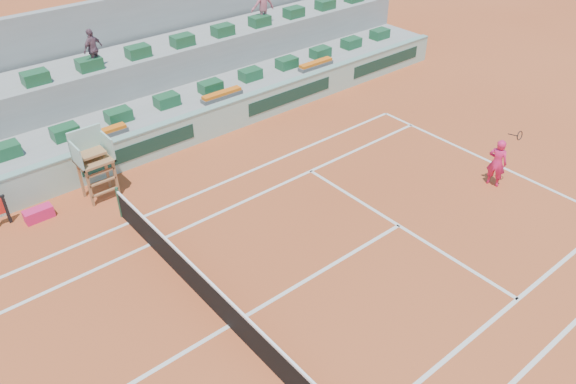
% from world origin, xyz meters
% --- Properties ---
extents(ground, '(90.00, 90.00, 0.00)m').
position_xyz_m(ground, '(0.00, 0.00, 0.00)').
color(ground, '#A54320').
rests_on(ground, ground).
extents(seating_tier_lower, '(36.00, 4.00, 1.20)m').
position_xyz_m(seating_tier_lower, '(0.00, 10.70, 0.60)').
color(seating_tier_lower, gray).
rests_on(seating_tier_lower, ground).
extents(seating_tier_upper, '(36.00, 2.40, 2.60)m').
position_xyz_m(seating_tier_upper, '(0.00, 12.30, 1.30)').
color(seating_tier_upper, gray).
rests_on(seating_tier_upper, ground).
extents(stadium_back_wall, '(36.00, 0.40, 4.40)m').
position_xyz_m(stadium_back_wall, '(0.00, 13.90, 2.20)').
color(stadium_back_wall, gray).
rests_on(stadium_back_wall, ground).
extents(player_bag, '(0.88, 0.39, 0.39)m').
position_xyz_m(player_bag, '(-2.05, 7.47, 0.19)').
color(player_bag, '#DC1C59').
rests_on(player_bag, ground).
extents(spectator_mid, '(0.96, 0.67, 1.51)m').
position_xyz_m(spectator_mid, '(2.24, 11.66, 3.35)').
color(spectator_mid, '#6D4957').
rests_on(spectator_mid, seating_tier_upper).
extents(spectator_right, '(1.21, 0.81, 1.74)m').
position_xyz_m(spectator_right, '(10.30, 11.86, 3.47)').
color(spectator_right, '#A75362').
rests_on(spectator_right, seating_tier_upper).
extents(court_lines, '(23.89, 11.09, 0.01)m').
position_xyz_m(court_lines, '(0.00, 0.00, 0.01)').
color(court_lines, silver).
rests_on(court_lines, ground).
extents(tennis_net, '(0.10, 11.97, 1.10)m').
position_xyz_m(tennis_net, '(0.00, 0.00, 0.53)').
color(tennis_net, black).
rests_on(tennis_net, ground).
extents(advertising_hoarding, '(36.00, 0.34, 1.26)m').
position_xyz_m(advertising_hoarding, '(0.02, 8.50, 0.63)').
color(advertising_hoarding, '#99C0AF').
rests_on(advertising_hoarding, ground).
extents(umpire_chair, '(1.10, 0.90, 2.40)m').
position_xyz_m(umpire_chair, '(0.00, 7.50, 1.54)').
color(umpire_chair, '#936038').
rests_on(umpire_chair, ground).
extents(seat_row_lower, '(32.90, 0.60, 0.44)m').
position_xyz_m(seat_row_lower, '(0.00, 9.80, 1.42)').
color(seat_row_lower, '#1A4F2D').
rests_on(seat_row_lower, seating_tier_lower).
extents(seat_row_upper, '(32.90, 0.60, 0.44)m').
position_xyz_m(seat_row_upper, '(0.00, 11.70, 2.82)').
color(seat_row_upper, '#1A4F2D').
rests_on(seat_row_upper, seating_tier_upper).
extents(flower_planters, '(26.80, 0.36, 0.28)m').
position_xyz_m(flower_planters, '(-1.50, 9.00, 1.33)').
color(flower_planters, '#525252').
rests_on(flower_planters, seating_tier_lower).
extents(tennis_player, '(0.57, 0.92, 2.28)m').
position_xyz_m(tennis_player, '(10.65, -0.51, 0.88)').
color(tennis_player, '#DC1C59').
rests_on(tennis_player, ground).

